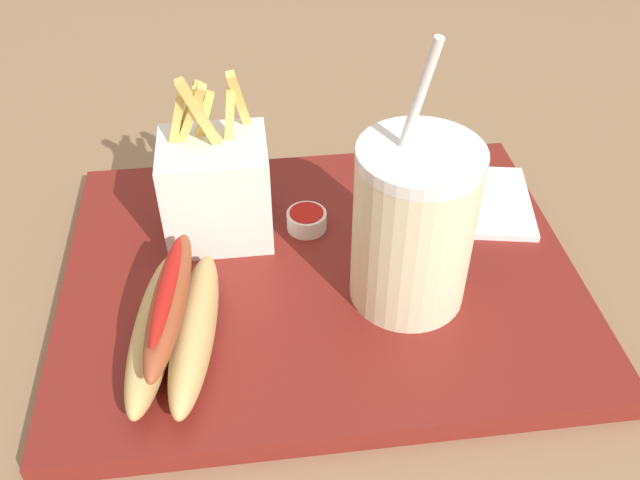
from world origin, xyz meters
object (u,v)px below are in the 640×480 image
object	(u,v)px
soda_cup	(413,226)
fries_basket	(216,187)
ketchup_cup_1	(307,219)
napkin_stack	(458,200)
hot_dog_1	(174,324)

from	to	relation	value
soda_cup	fries_basket	distance (m)	0.18
soda_cup	ketchup_cup_1	size ratio (longest dim) A/B	6.24
ketchup_cup_1	napkin_stack	distance (m)	0.15
ketchup_cup_1	fries_basket	bearing A→B (deg)	-4.23
ketchup_cup_1	napkin_stack	bearing A→B (deg)	-172.62
soda_cup	hot_dog_1	xyz separation A→B (m)	(0.18, 0.04, -0.04)
fries_basket	ketchup_cup_1	size ratio (longest dim) A/B	4.43
fries_basket	hot_dog_1	bearing A→B (deg)	75.46
fries_basket	napkin_stack	distance (m)	0.23
soda_cup	hot_dog_1	world-z (taller)	soda_cup
hot_dog_1	fries_basket	bearing A→B (deg)	-104.54
fries_basket	ketchup_cup_1	world-z (taller)	fries_basket
soda_cup	ketchup_cup_1	bearing A→B (deg)	-51.79
soda_cup	hot_dog_1	bearing A→B (deg)	11.19
hot_dog_1	ketchup_cup_1	xyz separation A→B (m)	(-0.11, -0.13, -0.02)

